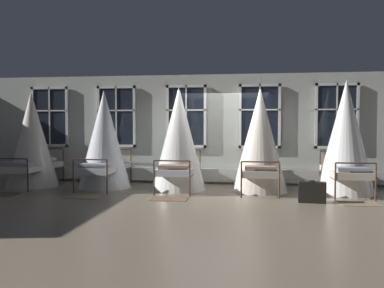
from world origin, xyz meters
The scene contains 13 objects.
ground centered at (0.00, 0.00, 0.00)m, with size 29.04×29.04×0.00m, color gray.
back_wall_with_windows centered at (0.00, 1.24, 1.51)m, with size 15.52×0.10×3.02m, color #B2B7AD.
window_bank centered at (0.00, 1.12, 1.04)m, with size 11.15×0.10×2.66m.
cot_first centered at (-4.98, 0.05, 1.21)m, with size 1.36×1.96×2.51m.
cot_second centered at (-2.99, 0.08, 1.22)m, with size 1.36×1.96×2.52m.
cot_third centered at (-1.02, 0.03, 1.25)m, with size 1.36×1.95×2.59m.
cot_fourth centered at (0.99, 0.03, 1.22)m, with size 1.36×1.96×2.53m.
cot_fifth centered at (3.00, 0.02, 1.31)m, with size 1.36×1.96×2.71m.
rug_first centered at (-5.02, -1.31, 0.01)m, with size 0.80×0.56×0.01m, color brown.
rug_second centered at (-3.01, -1.31, 0.01)m, with size 0.80×0.56×0.01m, color #8E7A5B.
rug_third centered at (-1.00, -1.31, 0.01)m, with size 0.80×0.56×0.01m, color brown.
rug_fifth centered at (3.01, -1.31, 0.01)m, with size 0.80×0.56×0.01m, color #8E7A5B.
suitcase_dark centered at (2.05, -1.30, 0.22)m, with size 0.57×0.26×0.47m.
Camera 1 is at (0.75, -10.16, 1.65)m, focal length 38.59 mm.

